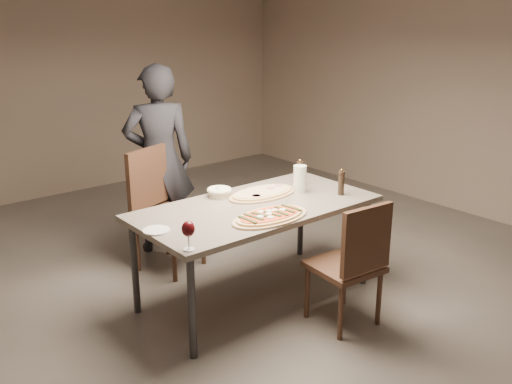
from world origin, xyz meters
TOP-DOWN VIEW (x-y plane):
  - room at (0.00, 0.00)m, footprint 7.00×7.00m
  - dining_table at (0.00, 0.00)m, footprint 1.80×0.90m
  - zucchini_pizza at (-0.10, -0.28)m, footprint 0.61×0.34m
  - ham_pizza at (0.19, 0.15)m, footprint 0.60×0.33m
  - bread_basket at (-0.09, 0.33)m, footprint 0.19×0.19m
  - oil_dish at (0.19, 0.15)m, footprint 0.13×0.13m
  - pepper_mill_left at (0.60, 0.16)m, footprint 0.06×0.06m
  - pepper_mill_right at (0.66, -0.23)m, footprint 0.05×0.05m
  - carafe at (0.47, 0.03)m, footprint 0.10×0.10m
  - wine_glass at (-0.83, -0.38)m, footprint 0.08×0.08m
  - side_plate at (-0.83, 0.01)m, footprint 0.17×0.17m
  - chair_near at (0.24, -0.75)m, footprint 0.47×0.47m
  - chair_far at (-0.25, 0.97)m, footprint 0.62×0.62m
  - diner at (-0.06, 1.28)m, footprint 0.73×0.62m

SIDE VIEW (x-z plane):
  - chair_near at x=0.24m, z-range 0.06..0.97m
  - chair_far at x=-0.25m, z-range 0.06..1.08m
  - dining_table at x=0.00m, z-range 0.32..1.07m
  - side_plate at x=-0.83m, z-range 0.75..0.76m
  - oil_dish at x=0.19m, z-range 0.75..0.77m
  - ham_pizza at x=0.19m, z-range 0.75..0.78m
  - zucchini_pizza at x=-0.10m, z-range 0.74..0.79m
  - bread_basket at x=-0.09m, z-range 0.76..0.82m
  - diner at x=-0.06m, z-range 0.00..1.69m
  - pepper_mill_right at x=0.66m, z-range 0.74..0.95m
  - pepper_mill_left at x=0.60m, z-range 0.74..0.96m
  - carafe at x=0.47m, z-range 0.75..0.96m
  - wine_glass at x=-0.83m, z-range 0.79..0.97m
  - room at x=0.00m, z-range -2.10..4.90m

